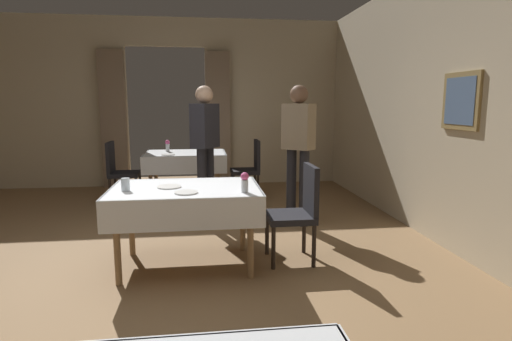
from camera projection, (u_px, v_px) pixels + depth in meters
name	position (u px, v px, depth m)	size (l,w,h in m)	color
ground	(133.00, 276.00, 3.66)	(10.08, 10.08, 0.00)	olive
wall_right	(482.00, 104.00, 3.82)	(0.16, 8.40, 3.00)	beige
wall_back	(167.00, 103.00, 7.51)	(6.40, 0.27, 3.00)	beige
dining_table_mid	(186.00, 197.00, 3.79)	(1.35, 0.94, 0.75)	olive
dining_table_far	(186.00, 159.00, 6.42)	(1.23, 0.94, 0.75)	olive
chair_mid_right	(298.00, 208.00, 3.95)	(0.44, 0.44, 0.93)	black
chair_far_right	(250.00, 166.00, 6.58)	(0.44, 0.44, 0.93)	black
chair_far_left	(119.00, 169.00, 6.30)	(0.45, 0.44, 0.93)	black
flower_vase_mid	(245.00, 182.00, 3.54)	(0.07, 0.07, 0.17)	silver
plate_mid_b	(169.00, 187.00, 3.77)	(0.22, 0.22, 0.01)	white
plate_mid_c	(186.00, 192.00, 3.52)	(0.20, 0.20, 0.01)	white
glass_mid_d	(126.00, 185.00, 3.60)	(0.07, 0.07, 0.11)	silver
flower_vase_far	(168.00, 145.00, 6.52)	(0.07, 0.07, 0.18)	silver
glass_far_b	(206.00, 148.00, 6.60)	(0.07, 0.07, 0.10)	silver
plate_far_c	(168.00, 155.00, 6.10)	(0.20, 0.20, 0.01)	white
person_waiter_by_doorway	(298.00, 143.00, 5.04)	(0.41, 0.41, 1.72)	black
person_diner_standing_aside	(205.00, 142.00, 5.22)	(0.38, 0.42, 1.72)	black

